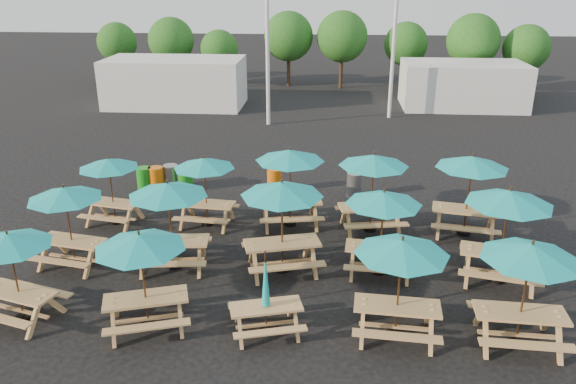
# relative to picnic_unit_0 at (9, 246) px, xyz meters

# --- Properties ---
(ground) EXTENTS (120.00, 120.00, 0.00)m
(ground) POSITION_rel_picnic_unit_0_xyz_m (5.73, 4.24, -1.91)
(ground) COLOR black
(ground) RESTS_ON ground
(picnic_unit_0) EXTENTS (2.33, 2.33, 2.22)m
(picnic_unit_0) POSITION_rel_picnic_unit_0_xyz_m (0.00, 0.00, 0.00)
(picnic_unit_0) COLOR tan
(picnic_unit_0) RESTS_ON ground
(picnic_unit_1) EXTENTS (2.28, 2.28, 2.31)m
(picnic_unit_1) POSITION_rel_picnic_unit_0_xyz_m (0.09, 2.60, 0.08)
(picnic_unit_1) COLOR tan
(picnic_unit_1) RESTS_ON ground
(picnic_unit_2) EXTENTS (2.18, 2.18, 2.20)m
(picnic_unit_2) POSITION_rel_picnic_unit_0_xyz_m (0.19, 5.38, -0.02)
(picnic_unit_2) COLOR tan
(picnic_unit_2) RESTS_ON ground
(picnic_unit_3) EXTENTS (2.50, 2.50, 2.36)m
(picnic_unit_3) POSITION_rel_picnic_unit_0_xyz_m (2.99, -0.08, 0.12)
(picnic_unit_3) COLOR tan
(picnic_unit_3) RESTS_ON ground
(picnic_unit_4) EXTENTS (2.30, 2.30, 2.48)m
(picnic_unit_4) POSITION_rel_picnic_unit_0_xyz_m (2.84, 2.69, 0.22)
(picnic_unit_4) COLOR tan
(picnic_unit_4) RESTS_ON ground
(picnic_unit_5) EXTENTS (2.09, 2.09, 2.25)m
(picnic_unit_5) POSITION_rel_picnic_unit_0_xyz_m (3.16, 5.49, 0.03)
(picnic_unit_5) COLOR tan
(picnic_unit_5) RESTS_ON ground
(picnic_unit_6) EXTENTS (1.90, 1.76, 2.03)m
(picnic_unit_6) POSITION_rel_picnic_unit_0_xyz_m (5.69, -0.05, -1.07)
(picnic_unit_6) COLOR tan
(picnic_unit_6) RESTS_ON ground
(picnic_unit_7) EXTENTS (2.67, 2.67, 2.56)m
(picnic_unit_7) POSITION_rel_picnic_unit_0_xyz_m (5.80, 2.74, 0.29)
(picnic_unit_7) COLOR tan
(picnic_unit_7) RESTS_ON ground
(picnic_unit_8) EXTENTS (2.47, 2.47, 2.52)m
(picnic_unit_8) POSITION_rel_picnic_unit_0_xyz_m (5.79, 5.69, 0.26)
(picnic_unit_8) COLOR tan
(picnic_unit_8) RESTS_ON ground
(picnic_unit_9) EXTENTS (2.16, 2.16, 2.38)m
(picnic_unit_9) POSITION_rel_picnic_unit_0_xyz_m (8.55, 0.03, 0.14)
(picnic_unit_9) COLOR tan
(picnic_unit_9) RESTS_ON ground
(picnic_unit_10) EXTENTS (2.14, 2.14, 2.34)m
(picnic_unit_10) POSITION_rel_picnic_unit_0_xyz_m (8.40, 2.82, 0.10)
(picnic_unit_10) COLOR tan
(picnic_unit_10) RESTS_ON ground
(picnic_unit_11) EXTENTS (2.47, 2.47, 2.50)m
(picnic_unit_11) POSITION_rel_picnic_unit_0_xyz_m (8.31, 5.47, 0.24)
(picnic_unit_11) COLOR tan
(picnic_unit_11) RESTS_ON ground
(picnic_unit_12) EXTENTS (2.16, 2.16, 2.43)m
(picnic_unit_12) POSITION_rel_picnic_unit_0_xyz_m (11.14, -0.07, 0.18)
(picnic_unit_12) COLOR tan
(picnic_unit_12) RESTS_ON ground
(picnic_unit_13) EXTENTS (2.59, 2.59, 2.56)m
(picnic_unit_13) POSITION_rel_picnic_unit_0_xyz_m (11.45, 2.62, 0.29)
(picnic_unit_13) COLOR tan
(picnic_unit_13) RESTS_ON ground
(picnic_unit_14) EXTENTS (2.49, 2.49, 2.54)m
(picnic_unit_14) POSITION_rel_picnic_unit_0_xyz_m (11.18, 5.42, 0.27)
(picnic_unit_14) COLOR tan
(picnic_unit_14) RESTS_ON ground
(waste_bin_0) EXTENTS (0.54, 0.54, 0.86)m
(waste_bin_0) POSITION_rel_picnic_unit_0_xyz_m (0.22, 8.35, -1.48)
(waste_bin_0) COLOR #188919
(waste_bin_0) RESTS_ON ground
(waste_bin_1) EXTENTS (0.54, 0.54, 0.86)m
(waste_bin_1) POSITION_rel_picnic_unit_0_xyz_m (0.64, 8.42, -1.48)
(waste_bin_1) COLOR orange
(waste_bin_1) RESTS_ON ground
(waste_bin_2) EXTENTS (0.54, 0.54, 0.86)m
(waste_bin_2) POSITION_rel_picnic_unit_0_xyz_m (1.12, 8.70, -1.48)
(waste_bin_2) COLOR gray
(waste_bin_2) RESTS_ON ground
(waste_bin_3) EXTENTS (0.54, 0.54, 0.86)m
(waste_bin_3) POSITION_rel_picnic_unit_0_xyz_m (1.72, 8.48, -1.48)
(waste_bin_3) COLOR #188919
(waste_bin_3) RESTS_ON ground
(waste_bin_4) EXTENTS (0.54, 0.54, 0.86)m
(waste_bin_4) POSITION_rel_picnic_unit_0_xyz_m (5.01, 8.59, -1.48)
(waste_bin_4) COLOR orange
(waste_bin_4) RESTS_ON ground
(waste_bin_5) EXTENTS (0.54, 0.54, 0.86)m
(waste_bin_5) POSITION_rel_picnic_unit_0_xyz_m (7.91, 8.34, -1.48)
(waste_bin_5) COLOR gray
(waste_bin_5) RESTS_ON ground
(mast_0) EXTENTS (0.20, 0.20, 12.00)m
(mast_0) POSITION_rel_picnic_unit_0_xyz_m (3.73, 18.24, 4.09)
(mast_0) COLOR silver
(mast_0) RESTS_ON ground
(mast_1) EXTENTS (0.20, 0.20, 12.00)m
(mast_1) POSITION_rel_picnic_unit_0_xyz_m (10.23, 20.24, 4.09)
(mast_1) COLOR silver
(mast_1) RESTS_ON ground
(event_tent_0) EXTENTS (8.00, 4.00, 2.80)m
(event_tent_0) POSITION_rel_picnic_unit_0_xyz_m (-2.27, 22.24, -0.51)
(event_tent_0) COLOR silver
(event_tent_0) RESTS_ON ground
(event_tent_1) EXTENTS (7.00, 4.00, 2.60)m
(event_tent_1) POSITION_rel_picnic_unit_0_xyz_m (14.73, 23.24, -0.61)
(event_tent_1) COLOR silver
(event_tent_1) RESTS_ON ground
(tree_0) EXTENTS (2.80, 2.80, 4.24)m
(tree_0) POSITION_rel_picnic_unit_0_xyz_m (-8.34, 29.49, 0.92)
(tree_0) COLOR #382314
(tree_0) RESTS_ON ground
(tree_1) EXTENTS (3.11, 3.11, 4.72)m
(tree_1) POSITION_rel_picnic_unit_0_xyz_m (-4.02, 28.14, 1.24)
(tree_1) COLOR #382314
(tree_1) RESTS_ON ground
(tree_2) EXTENTS (2.59, 2.59, 3.93)m
(tree_2) POSITION_rel_picnic_unit_0_xyz_m (-0.66, 27.90, 0.72)
(tree_2) COLOR #382314
(tree_2) RESTS_ON ground
(tree_3) EXTENTS (3.36, 3.36, 5.09)m
(tree_3) POSITION_rel_picnic_unit_0_xyz_m (3.97, 28.96, 1.50)
(tree_3) COLOR #382314
(tree_3) RESTS_ON ground
(tree_4) EXTENTS (3.41, 3.41, 5.17)m
(tree_4) POSITION_rel_picnic_unit_0_xyz_m (7.63, 28.50, 1.55)
(tree_4) COLOR #382314
(tree_4) RESTS_ON ground
(tree_5) EXTENTS (2.94, 2.94, 4.45)m
(tree_5) POSITION_rel_picnic_unit_0_xyz_m (11.95, 28.92, 1.07)
(tree_5) COLOR #382314
(tree_5) RESTS_ON ground
(tree_6) EXTENTS (3.38, 3.38, 5.13)m
(tree_6) POSITION_rel_picnic_unit_0_xyz_m (15.96, 27.14, 1.52)
(tree_6) COLOR #382314
(tree_6) RESTS_ON ground
(tree_7) EXTENTS (2.95, 2.95, 4.48)m
(tree_7) POSITION_rel_picnic_unit_0_xyz_m (19.35, 27.16, 1.09)
(tree_7) COLOR #382314
(tree_7) RESTS_ON ground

